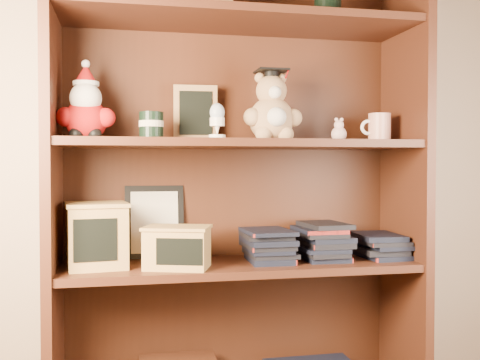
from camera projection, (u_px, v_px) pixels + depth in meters
The scene contains 16 objects.
bookcase at pixel (236, 192), 1.88m from camera, with size 1.20×0.35×1.60m.
shelf_lower at pixel (240, 266), 1.84m from camera, with size 1.14×0.33×0.02m.
shelf_upper at pixel (240, 144), 1.83m from camera, with size 1.14×0.33×0.02m.
santa_plush at pixel (86, 109), 1.72m from camera, with size 0.18×0.13×0.25m.
teachers_tin at pixel (151, 125), 1.77m from camera, with size 0.08×0.08×0.09m.
chalkboard_plaque at pixel (195, 114), 1.91m from camera, with size 0.15×0.08×0.19m.
egg_cup at pixel (217, 120), 1.73m from camera, with size 0.05×0.05×0.11m.
grad_teddy_bear at pixel (272, 113), 1.84m from camera, with size 0.20×0.17×0.24m.
pink_figurine at pixel (339, 132), 1.90m from camera, with size 0.05×0.05×0.08m.
teacher_mug at pixel (379, 128), 1.92m from camera, with size 0.11×0.08×0.10m.
certificate_frame at pixel (155, 222), 1.91m from camera, with size 0.20×0.05×0.25m.
treats_box at pixel (97, 235), 1.74m from camera, with size 0.21×0.21×0.20m.
pencils_box at pixel (177, 247), 1.73m from camera, with size 0.23×0.20×0.13m.
book_stack_left at pixel (268, 244), 1.86m from camera, with size 0.14×0.20×0.11m.
book_stack_mid at pixel (322, 240), 1.89m from camera, with size 0.14×0.20×0.13m.
book_stack_right at pixel (381, 246), 1.94m from camera, with size 0.14×0.20×0.08m.
Camera 1 is at (-0.55, -0.49, 0.87)m, focal length 42.00 mm.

